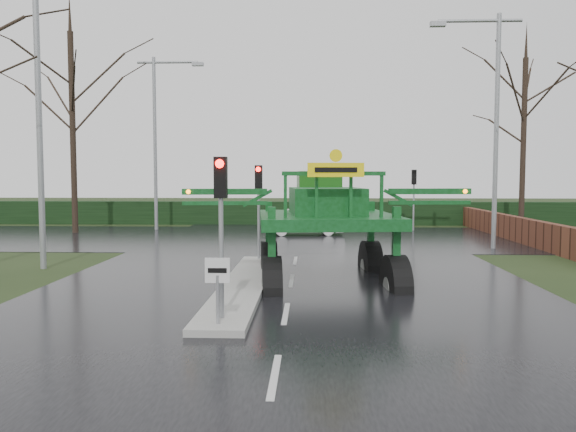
{
  "coord_description": "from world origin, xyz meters",
  "views": [
    {
      "loc": [
        0.55,
        -12.52,
        3.11
      ],
      "look_at": [
        -0.08,
        3.39,
        2.0
      ],
      "focal_mm": 35.0,
      "sensor_mm": 36.0,
      "label": 1
    }
  ],
  "objects_px": {
    "traffic_signal_near": "(221,202)",
    "traffic_signal_far": "(414,186)",
    "street_light_right": "(490,109)",
    "street_light_left_near": "(47,90)",
    "traffic_signal_mid": "(259,191)",
    "street_light_left_far": "(160,127)",
    "crop_sprayer": "(271,207)",
    "white_sedan": "(304,235)",
    "keep_left_sign": "(218,280)"
  },
  "relations": [
    {
      "from": "keep_left_sign",
      "to": "street_light_left_far",
      "type": "height_order",
      "value": "street_light_left_far"
    },
    {
      "from": "street_light_right",
      "to": "traffic_signal_near",
      "type": "bearing_deg",
      "value": -126.13
    },
    {
      "from": "street_light_left_near",
      "to": "street_light_left_far",
      "type": "distance_m",
      "value": 14.0
    },
    {
      "from": "street_light_left_far",
      "to": "crop_sprayer",
      "type": "relative_size",
      "value": 1.16
    },
    {
      "from": "traffic_signal_far",
      "to": "crop_sprayer",
      "type": "xyz_separation_m",
      "value": [
        -7.02,
        -17.11,
        -0.31
      ]
    },
    {
      "from": "keep_left_sign",
      "to": "crop_sprayer",
      "type": "height_order",
      "value": "crop_sprayer"
    },
    {
      "from": "traffic_signal_mid",
      "to": "traffic_signal_far",
      "type": "relative_size",
      "value": 1.0
    },
    {
      "from": "traffic_signal_near",
      "to": "traffic_signal_far",
      "type": "relative_size",
      "value": 1.0
    },
    {
      "from": "traffic_signal_near",
      "to": "traffic_signal_far",
      "type": "xyz_separation_m",
      "value": [
        7.8,
        21.02,
        0.0
      ]
    },
    {
      "from": "street_light_left_near",
      "to": "traffic_signal_near",
      "type": "bearing_deg",
      "value": -45.47
    },
    {
      "from": "keep_left_sign",
      "to": "traffic_signal_mid",
      "type": "relative_size",
      "value": 0.38
    },
    {
      "from": "traffic_signal_far",
      "to": "white_sedan",
      "type": "bearing_deg",
      "value": 23.5
    },
    {
      "from": "street_light_right",
      "to": "crop_sprayer",
      "type": "distance_m",
      "value": 13.14
    },
    {
      "from": "keep_left_sign",
      "to": "traffic_signal_near",
      "type": "height_order",
      "value": "traffic_signal_near"
    },
    {
      "from": "street_light_left_far",
      "to": "traffic_signal_mid",
      "type": "bearing_deg",
      "value": -61.14
    },
    {
      "from": "keep_left_sign",
      "to": "traffic_signal_far",
      "type": "xyz_separation_m",
      "value": [
        7.8,
        21.51,
        1.53
      ]
    },
    {
      "from": "keep_left_sign",
      "to": "white_sedan",
      "type": "height_order",
      "value": "keep_left_sign"
    },
    {
      "from": "street_light_left_near",
      "to": "street_light_left_far",
      "type": "bearing_deg",
      "value": 90.0
    },
    {
      "from": "crop_sprayer",
      "to": "white_sedan",
      "type": "bearing_deg",
      "value": 81.4
    },
    {
      "from": "traffic_signal_far",
      "to": "white_sedan",
      "type": "distance_m",
      "value": 7.3
    },
    {
      "from": "white_sedan",
      "to": "traffic_signal_near",
      "type": "bearing_deg",
      "value": 168.88
    },
    {
      "from": "street_light_left_near",
      "to": "street_light_left_far",
      "type": "relative_size",
      "value": 1.0
    },
    {
      "from": "traffic_signal_near",
      "to": "street_light_left_near",
      "type": "bearing_deg",
      "value": 134.53
    },
    {
      "from": "traffic_signal_far",
      "to": "crop_sprayer",
      "type": "bearing_deg",
      "value": 67.69
    },
    {
      "from": "traffic_signal_mid",
      "to": "crop_sprayer",
      "type": "relative_size",
      "value": 0.41
    },
    {
      "from": "traffic_signal_far",
      "to": "traffic_signal_mid",
      "type": "bearing_deg",
      "value": 58.07
    },
    {
      "from": "keep_left_sign",
      "to": "traffic_signal_far",
      "type": "relative_size",
      "value": 0.38
    },
    {
      "from": "traffic_signal_mid",
      "to": "white_sedan",
      "type": "xyz_separation_m",
      "value": [
        1.54,
        9.79,
        -2.59
      ]
    },
    {
      "from": "traffic_signal_near",
      "to": "white_sedan",
      "type": "xyz_separation_m",
      "value": [
        1.54,
        18.29,
        -2.59
      ]
    },
    {
      "from": "white_sedan",
      "to": "crop_sprayer",
      "type": "bearing_deg",
      "value": 170.66
    },
    {
      "from": "traffic_signal_mid",
      "to": "traffic_signal_near",
      "type": "bearing_deg",
      "value": -90.0
    },
    {
      "from": "street_light_right",
      "to": "crop_sprayer",
      "type": "relative_size",
      "value": 1.16
    },
    {
      "from": "traffic_signal_far",
      "to": "street_light_left_far",
      "type": "relative_size",
      "value": 0.35
    },
    {
      "from": "traffic_signal_near",
      "to": "street_light_right",
      "type": "distance_m",
      "value": 16.46
    },
    {
      "from": "traffic_signal_near",
      "to": "street_light_left_far",
      "type": "relative_size",
      "value": 0.35
    },
    {
      "from": "keep_left_sign",
      "to": "traffic_signal_near",
      "type": "relative_size",
      "value": 0.38
    },
    {
      "from": "traffic_signal_mid",
      "to": "street_light_left_far",
      "type": "relative_size",
      "value": 0.35
    },
    {
      "from": "traffic_signal_near",
      "to": "street_light_right",
      "type": "height_order",
      "value": "street_light_right"
    },
    {
      "from": "traffic_signal_near",
      "to": "street_light_left_near",
      "type": "relative_size",
      "value": 0.35
    },
    {
      "from": "traffic_signal_mid",
      "to": "crop_sprayer",
      "type": "xyz_separation_m",
      "value": [
        0.78,
        -4.6,
        -0.31
      ]
    },
    {
      "from": "street_light_right",
      "to": "street_light_left_near",
      "type": "bearing_deg",
      "value": -159.89
    },
    {
      "from": "white_sedan",
      "to": "street_light_right",
      "type": "bearing_deg",
      "value": -129.91
    },
    {
      "from": "traffic_signal_near",
      "to": "street_light_left_near",
      "type": "xyz_separation_m",
      "value": [
        -6.89,
        7.01,
        3.4
      ]
    },
    {
      "from": "traffic_signal_far",
      "to": "street_light_left_far",
      "type": "height_order",
      "value": "street_light_left_far"
    },
    {
      "from": "traffic_signal_mid",
      "to": "street_light_left_near",
      "type": "bearing_deg",
      "value": -167.79
    },
    {
      "from": "crop_sprayer",
      "to": "white_sedan",
      "type": "xyz_separation_m",
      "value": [
        0.76,
        14.39,
        -2.28
      ]
    },
    {
      "from": "traffic_signal_far",
      "to": "white_sedan",
      "type": "relative_size",
      "value": 0.84
    },
    {
      "from": "white_sedan",
      "to": "traffic_signal_mid",
      "type": "bearing_deg",
      "value": 164.76
    },
    {
      "from": "traffic_signal_far",
      "to": "street_light_left_far",
      "type": "bearing_deg",
      "value": 0.03
    },
    {
      "from": "street_light_left_far",
      "to": "street_light_left_near",
      "type": "bearing_deg",
      "value": -90.0
    }
  ]
}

